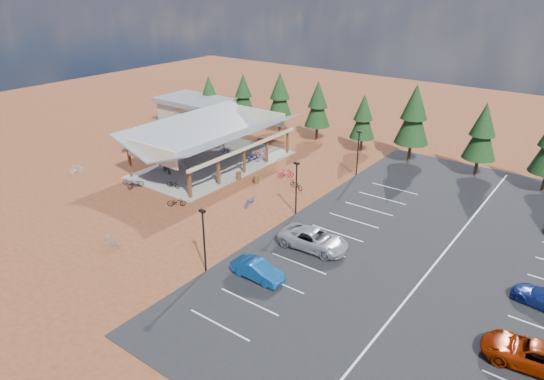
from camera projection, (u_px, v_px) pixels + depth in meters
The scene contains 36 objects.
ground at pixel (241, 207), 46.54m from camera, with size 140.00×140.00×0.00m, color #5E3118.
asphalt_lot at pixel (443, 255), 38.60m from camera, with size 27.00×44.00×0.04m, color black.
concrete_pad at pixel (214, 164), 57.13m from camera, with size 10.60×18.60×0.10m, color gray.
bike_pavilion at pixel (213, 133), 55.60m from camera, with size 11.65×19.40×4.97m.
outbuilding at pixel (195, 111), 72.05m from camera, with size 11.00×7.00×3.90m.
lamp_post_0 at pixel (204, 237), 35.27m from camera, with size 0.50×0.25×5.14m.
lamp_post_1 at pixel (296, 185), 44.06m from camera, with size 0.50×0.25×5.14m.
lamp_post_2 at pixel (358, 150), 52.86m from camera, with size 0.50×0.25×5.14m.
trash_bin_0 at pixel (239, 176), 52.64m from camera, with size 0.60×0.60×0.90m, color #51391D.
trash_bin_1 at pixel (256, 179), 51.87m from camera, with size 0.60×0.60×0.90m, color #51391D.
pine_0 at pixel (209, 93), 73.63m from camera, with size 2.88×2.88×6.71m.
pine_1 at pixel (243, 94), 70.65m from camera, with size 3.26×3.26×7.59m.
pine_2 at pixel (280, 96), 67.53m from camera, with size 3.60×3.60×8.38m.
pine_3 at pixel (318, 104), 63.98m from camera, with size 3.44×3.44×8.01m.
pine_4 at pixel (363, 117), 59.80m from camera, with size 3.13×3.13×7.28m.
pine_5 at pixel (414, 115), 56.05m from camera, with size 3.99×3.99×9.29m.
pine_6 at pixel (483, 132), 52.10m from camera, with size 3.55×3.55×8.26m.
bike_0 at pixel (167, 169), 54.17m from camera, with size 0.64×1.83×0.96m, color black.
bike_1 at pixel (181, 163), 55.72m from camera, with size 0.52×1.84×1.10m, color #9A9CA2.
bike_2 at pixel (226, 150), 60.07m from camera, with size 0.65×1.86×0.98m, color #243B93.
bike_3 at pixel (222, 143), 62.45m from camera, with size 0.48×1.68×1.01m, color #A13D24.
bike_4 at pixel (173, 184), 50.42m from camera, with size 0.56×1.60×0.84m, color black.
bike_5 at pixel (217, 175), 52.76m from camera, with size 0.42×1.49×0.90m, color #92969A.
bike_6 at pixel (253, 157), 57.73m from camera, with size 0.67×1.92×1.01m, color navy.
bike_7 at pixel (261, 153), 58.78m from camera, with size 0.52×1.83×1.10m, color maroon.
bike_8 at pixel (136, 184), 50.57m from camera, with size 0.63×1.81×0.95m, color black.
bike_9 at pixel (76, 169), 54.46m from camera, with size 0.45×1.59×0.96m, color #A0A4A8.
bike_10 at pixel (130, 182), 51.06m from camera, with size 0.63×1.82×0.95m, color navy.
bike_12 at pixel (177, 202), 46.61m from camera, with size 0.62×1.78×0.94m, color black.
bike_13 at pixel (112, 242), 39.50m from camera, with size 0.48×1.69×1.02m, color gray.
bike_14 at pixel (250, 201), 46.72m from camera, with size 0.65×1.87×0.98m, color #1D389F.
bike_15 at pixel (286, 173), 53.10m from camera, with size 0.52×1.84×1.11m, color maroon.
bike_16 at pixel (296, 185), 50.36m from camera, with size 0.64×1.85×0.97m, color black.
car_1 at pixel (258, 270), 35.30m from camera, with size 1.45×4.16×1.37m, color navy.
car_2 at pixel (314, 239), 39.20m from camera, with size 2.67×5.79×1.61m, color #999AA0.
car_6 at pixel (532, 354), 27.35m from camera, with size 2.50×5.43×1.51m, color maroon.
Camera 1 is at (27.48, -31.76, 20.33)m, focal length 32.00 mm.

